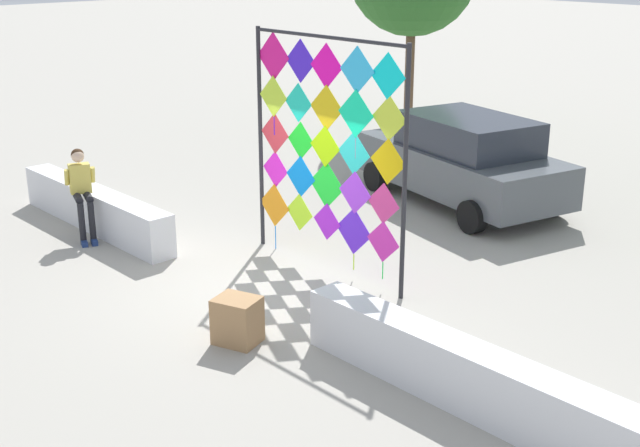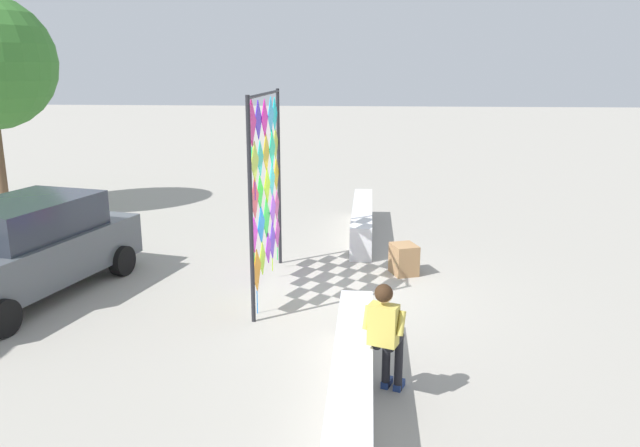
{
  "view_description": "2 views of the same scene",
  "coord_description": "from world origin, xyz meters",
  "px_view_note": "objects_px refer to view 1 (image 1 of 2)",
  "views": [
    {
      "loc": [
        9.13,
        -7.23,
        5.01
      ],
      "look_at": [
        0.53,
        0.8,
        0.99
      ],
      "focal_mm": 46.51,
      "sensor_mm": 36.0,
      "label": 1
    },
    {
      "loc": [
        -10.92,
        -0.57,
        4.1
      ],
      "look_at": [
        0.51,
        0.36,
        1.21
      ],
      "focal_mm": 34.5,
      "sensor_mm": 36.0,
      "label": 2
    }
  ],
  "objects_px": {
    "parked_car": "(463,159)",
    "cardboard_box_large": "(237,320)",
    "kite_display_rack": "(326,140)",
    "seated_vendor": "(82,187)"
  },
  "relations": [
    {
      "from": "seated_vendor",
      "to": "parked_car",
      "type": "distance_m",
      "value": 7.3
    },
    {
      "from": "cardboard_box_large",
      "to": "parked_car",
      "type": "bearing_deg",
      "value": 104.31
    },
    {
      "from": "kite_display_rack",
      "to": "cardboard_box_large",
      "type": "distance_m",
      "value": 3.37
    },
    {
      "from": "parked_car",
      "to": "cardboard_box_large",
      "type": "relative_size",
      "value": 7.89
    },
    {
      "from": "seated_vendor",
      "to": "cardboard_box_large",
      "type": "distance_m",
      "value": 5.09
    },
    {
      "from": "kite_display_rack",
      "to": "seated_vendor",
      "type": "height_order",
      "value": "kite_display_rack"
    },
    {
      "from": "kite_display_rack",
      "to": "seated_vendor",
      "type": "xyz_separation_m",
      "value": [
        -3.93,
        -2.14,
        -1.16
      ]
    },
    {
      "from": "parked_car",
      "to": "cardboard_box_large",
      "type": "distance_m",
      "value": 7.29
    },
    {
      "from": "parked_car",
      "to": "cardboard_box_large",
      "type": "bearing_deg",
      "value": -75.69
    },
    {
      "from": "seated_vendor",
      "to": "cardboard_box_large",
      "type": "bearing_deg",
      "value": -5.61
    }
  ]
}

